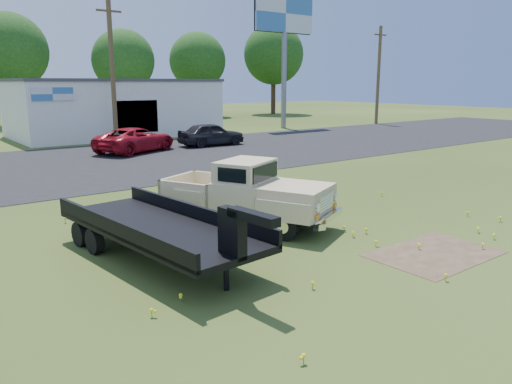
{
  "coord_description": "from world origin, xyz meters",
  "views": [
    {
      "loc": [
        -8.51,
        -9.2,
        3.9
      ],
      "look_at": [
        -0.68,
        1.0,
        1.07
      ],
      "focal_mm": 35.0,
      "sensor_mm": 36.0,
      "label": 1
    }
  ],
  "objects_px": {
    "billboard": "(284,26)",
    "flatbed_trailer": "(158,222)",
    "dark_sedan": "(211,134)",
    "red_pickup": "(136,140)",
    "vintage_pickup_truck": "(245,193)"
  },
  "relations": [
    {
      "from": "billboard",
      "to": "flatbed_trailer",
      "type": "distance_m",
      "value": 34.23
    },
    {
      "from": "flatbed_trailer",
      "to": "vintage_pickup_truck",
      "type": "bearing_deg",
      "value": 12.73
    },
    {
      "from": "vintage_pickup_truck",
      "to": "red_pickup",
      "type": "height_order",
      "value": "vintage_pickup_truck"
    },
    {
      "from": "red_pickup",
      "to": "dark_sedan",
      "type": "bearing_deg",
      "value": -115.08
    },
    {
      "from": "billboard",
      "to": "flatbed_trailer",
      "type": "bearing_deg",
      "value": -135.36
    },
    {
      "from": "vintage_pickup_truck",
      "to": "flatbed_trailer",
      "type": "distance_m",
      "value": 3.36
    },
    {
      "from": "dark_sedan",
      "to": "billboard",
      "type": "bearing_deg",
      "value": -56.74
    },
    {
      "from": "flatbed_trailer",
      "to": "dark_sedan",
      "type": "height_order",
      "value": "flatbed_trailer"
    },
    {
      "from": "flatbed_trailer",
      "to": "red_pickup",
      "type": "bearing_deg",
      "value": 61.82
    },
    {
      "from": "billboard",
      "to": "red_pickup",
      "type": "xyz_separation_m",
      "value": [
        -16.73,
        -6.66,
        -7.84
      ]
    },
    {
      "from": "billboard",
      "to": "dark_sedan",
      "type": "distance_m",
      "value": 15.58
    },
    {
      "from": "billboard",
      "to": "red_pickup",
      "type": "bearing_deg",
      "value": -158.29
    },
    {
      "from": "flatbed_trailer",
      "to": "billboard",
      "type": "bearing_deg",
      "value": 39.13
    },
    {
      "from": "vintage_pickup_truck",
      "to": "flatbed_trailer",
      "type": "bearing_deg",
      "value": 173.27
    },
    {
      "from": "flatbed_trailer",
      "to": "dark_sedan",
      "type": "distance_m",
      "value": 20.62
    }
  ]
}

